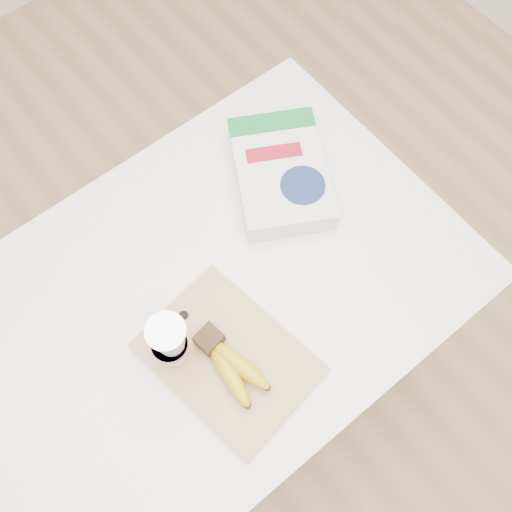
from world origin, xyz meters
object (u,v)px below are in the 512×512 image
(bananas, at_px, (230,364))
(yogurt_stack, at_px, (170,343))
(cutting_board, at_px, (228,358))
(table, at_px, (212,352))
(cereal_box, at_px, (281,173))

(bananas, height_order, yogurt_stack, yogurt_stack)
(cutting_board, bearing_deg, table, 70.93)
(bananas, xyz_separation_m, cereal_box, (0.35, 0.27, -0.00))
(table, distance_m, bananas, 0.49)
(table, xyz_separation_m, cutting_board, (-0.03, -0.14, 0.44))
(bananas, bearing_deg, cereal_box, 37.55)
(cutting_board, xyz_separation_m, bananas, (-0.01, -0.02, 0.03))
(table, height_order, yogurt_stack, yogurt_stack)
(yogurt_stack, height_order, cereal_box, yogurt_stack)
(bananas, xyz_separation_m, yogurt_stack, (-0.07, 0.08, 0.07))
(table, height_order, cereal_box, cereal_box)
(cereal_box, bearing_deg, bananas, -113.69)
(table, distance_m, cutting_board, 0.46)
(table, bearing_deg, cutting_board, -100.45)
(table, height_order, bananas, bananas)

